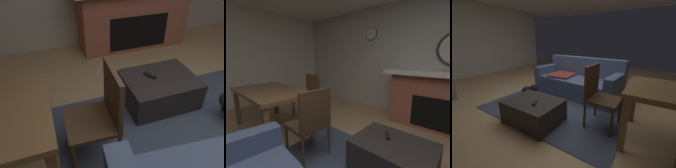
% 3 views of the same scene
% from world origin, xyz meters
% --- Properties ---
extents(floor, '(9.47, 9.47, 0.00)m').
position_xyz_m(floor, '(0.00, 0.00, 0.00)').
color(floor, tan).
extents(wall_left, '(0.12, 6.39, 2.51)m').
position_xyz_m(wall_left, '(-3.94, 0.00, 1.26)').
color(wall_left, beige).
rests_on(wall_left, ground).
extents(area_rug, '(2.60, 2.00, 0.01)m').
position_xyz_m(area_rug, '(0.11, -0.33, 0.01)').
color(area_rug, '#3D475B').
rests_on(area_rug, ground).
extents(couch, '(2.08, 1.06, 0.86)m').
position_xyz_m(couch, '(0.13, 0.44, 0.31)').
color(couch, '#4C5B7F').
rests_on(couch, ground).
extents(ottoman_coffee_table, '(0.85, 0.65, 0.36)m').
position_xyz_m(ottoman_coffee_table, '(0.11, -1.03, 0.18)').
color(ottoman_coffee_table, '#2D2826').
rests_on(ottoman_coffee_table, ground).
extents(tv_remote, '(0.12, 0.16, 0.02)m').
position_xyz_m(tv_remote, '(0.21, -1.10, 0.37)').
color(tv_remote, black).
rests_on(tv_remote, ottoman_coffee_table).
extents(dining_chair_west, '(0.46, 0.46, 0.93)m').
position_xyz_m(dining_chair_west, '(0.98, -0.55, 0.52)').
color(dining_chair_west, '#513823').
rests_on(dining_chair_west, ground).
extents(small_dog, '(0.53, 0.33, 0.34)m').
position_xyz_m(small_dog, '(-0.58, -0.47, 0.19)').
color(small_dog, black).
rests_on(small_dog, ground).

